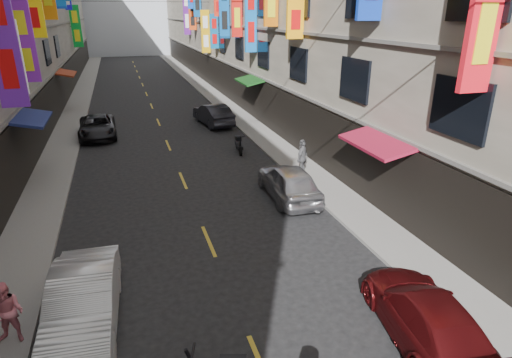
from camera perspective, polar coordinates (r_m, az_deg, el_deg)
sidewalk_left at (r=37.80m, az=-22.93°, el=8.49°), size 2.00×90.00×0.12m
sidewalk_right at (r=38.54m, az=-4.72°, el=10.30°), size 2.00×90.00×0.12m
street_awnings at (r=21.39m, az=-14.37°, el=8.83°), size 13.99×35.20×0.41m
lane_markings at (r=34.78m, az=-13.35°, el=8.50°), size 0.12×80.20×0.01m
scooter_far_right at (r=24.19m, az=-2.30°, el=4.63°), size 0.55×1.80×1.14m
car_left_mid at (r=11.73m, az=-22.03°, el=-15.05°), size 1.77×4.50×1.46m
car_left_far at (r=28.93m, az=-20.39°, el=6.55°), size 2.32×4.81×1.32m
car_right_near at (r=11.40m, az=21.72°, el=-16.65°), size 2.58×4.76×1.31m
car_right_mid at (r=18.05m, az=4.39°, el=-0.34°), size 1.90×4.42×1.49m
car_right_far at (r=30.37m, az=-5.74°, el=8.57°), size 2.21×4.66×1.47m
pedestrian_lfar at (r=11.83m, az=-30.23°, el=-15.23°), size 0.88×0.72×1.58m
pedestrian_rfar at (r=20.22m, az=6.17°, el=2.82°), size 1.16×1.16×1.78m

